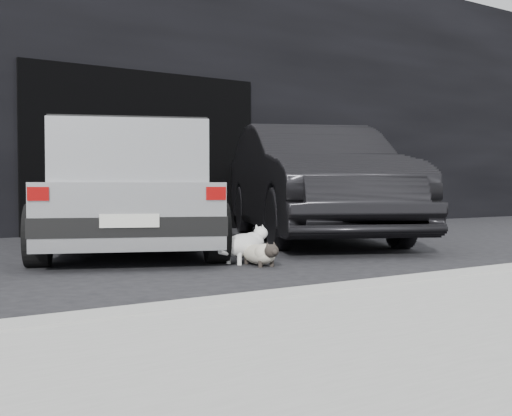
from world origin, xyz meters
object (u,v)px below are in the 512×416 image
second_car (312,182)px  cat_white (246,244)px  cat_siamese (261,254)px  silver_hatchback (129,184)px

second_car → cat_white: (-2.21, -1.74, -0.62)m
second_car → cat_siamese: 3.10m
second_car → cat_siamese: (-2.24, -2.03, -0.69)m
cat_white → second_car: bearing=108.3°
silver_hatchback → second_car: second_car is taller
cat_siamese → cat_white: 0.30m
second_car → cat_white: size_ratio=6.56×
silver_hatchback → cat_siamese: (0.51, -1.92, -0.66)m
silver_hatchback → cat_white: (0.54, -1.63, -0.59)m
silver_hatchback → cat_siamese: bearing=-52.6°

